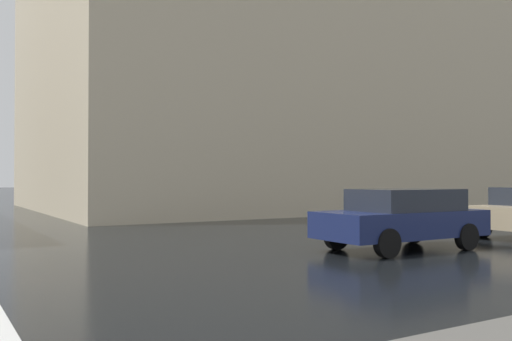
{
  "coord_description": "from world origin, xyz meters",
  "views": [
    {
      "loc": [
        -6.76,
        -3.85,
        1.65
      ],
      "look_at": [
        5.24,
        -11.05,
        1.86
      ],
      "focal_mm": 38.75,
      "sensor_mm": 36.0,
      "label": 1
    }
  ],
  "objects": [
    {
      "name": "haussmann_block_corner",
      "position": [
        21.72,
        -20.98,
        9.59
      ],
      "size": [
        18.45,
        24.66,
        19.58
      ],
      "color": "beige",
      "rests_on": "ground_plane"
    },
    {
      "name": "car_navy",
      "position": [
        2.5,
        -13.38,
        0.76
      ],
      "size": [
        1.85,
        4.1,
        1.41
      ],
      "color": "navy",
      "rests_on": "ground_plane"
    }
  ]
}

